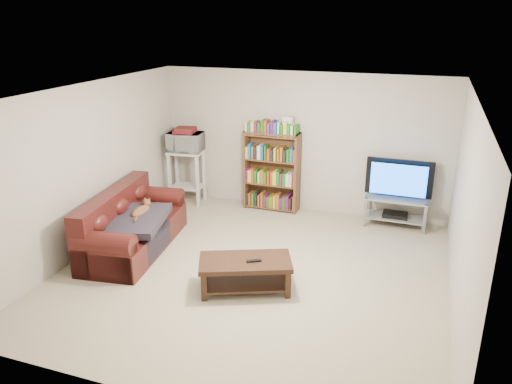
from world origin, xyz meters
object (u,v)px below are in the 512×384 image
at_px(coffee_table, 245,269).
at_px(tv_stand, 396,207).
at_px(bookshelf, 272,170).
at_px(sofa, 129,229).

height_order(coffee_table, tv_stand, tv_stand).
bearing_deg(tv_stand, bookshelf, 178.81).
relative_size(coffee_table, bookshelf, 0.91).
xyz_separation_m(sofa, bookshelf, (1.49, 2.21, 0.41)).
distance_m(sofa, bookshelf, 2.69).
bearing_deg(bookshelf, sofa, -123.43).
relative_size(coffee_table, tv_stand, 1.29).
distance_m(tv_stand, bookshelf, 2.18).
bearing_deg(tv_stand, sofa, -148.96).
xyz_separation_m(coffee_table, bookshelf, (-0.53, 2.75, 0.43)).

